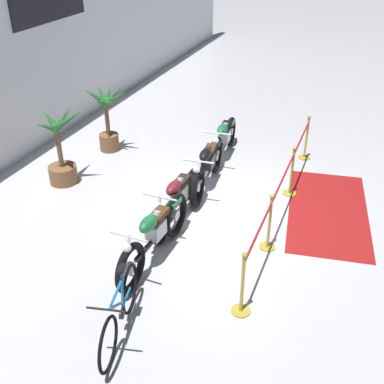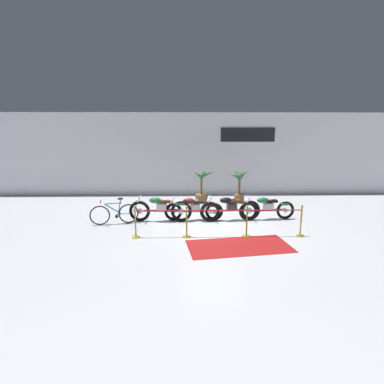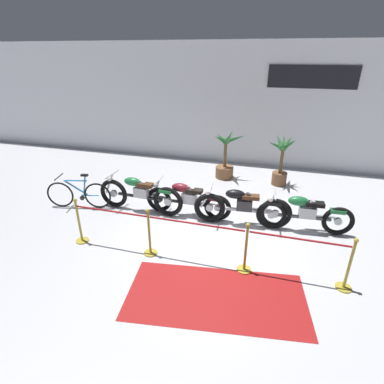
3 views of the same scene
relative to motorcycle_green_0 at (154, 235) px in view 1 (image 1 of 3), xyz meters
name	(u,v)px [view 1 (image 1 of 3)]	position (x,y,z in m)	size (l,w,h in m)	color
ground_plane	(223,206)	(1.99, -0.53, -0.49)	(120.00, 120.00, 0.00)	silver
motorcycle_green_0	(154,235)	(0.00, 0.00, 0.00)	(2.36, 0.62, 0.97)	black
motorcycle_maroon_1	(178,198)	(1.25, 0.11, -0.03)	(2.24, 0.62, 0.92)	black
motorcycle_black_2	(207,166)	(2.63, 0.03, -0.02)	(2.32, 0.62, 0.96)	black
motorcycle_green_3	(224,139)	(4.05, 0.13, -0.03)	(2.17, 0.62, 0.93)	black
bicycle	(120,313)	(-1.65, -0.26, -0.10)	(1.71, 0.54, 0.96)	black
potted_palm_left_of_row	(107,117)	(3.47, 2.81, 0.34)	(0.88, 1.19, 1.60)	brown
potted_palm_right_of_row	(61,156)	(1.72, 2.91, 0.12)	(1.04, 0.96, 1.67)	brown
stanchion_far_left	(269,218)	(0.89, -1.65, 0.17)	(5.45, 0.28, 1.05)	gold
stanchion_mid_left	(269,230)	(0.98, -1.65, -0.13)	(0.28, 0.28, 1.05)	gold
stanchion_mid_right	(291,178)	(2.93, -1.65, -0.13)	(0.28, 0.28, 1.05)	gold
stanchion_far_right	(306,144)	(4.69, -1.65, -0.13)	(0.28, 0.28, 1.05)	gold
floor_banner	(328,211)	(2.55, -2.47, -0.49)	(3.06, 1.47, 0.01)	maroon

